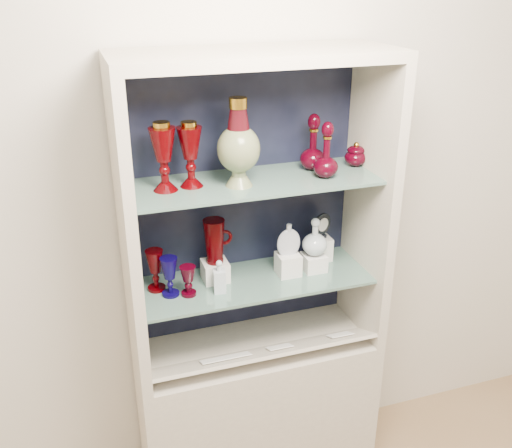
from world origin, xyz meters
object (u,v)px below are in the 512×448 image
object	(u,v)px
ruby_goblet_tall	(155,270)
flat_flask	(289,239)
enamel_urn	(239,143)
ruby_decanter_b	(313,140)
lidded_bowl	(356,154)
ruby_decanter_a	(327,147)
clear_square_bottle	(219,276)
pedestal_lamp_right	(164,157)
ruby_pitcher	(214,241)
cobalt_goblet	(170,277)
pedestal_lamp_left	(190,155)
clear_round_decanter	(315,238)
ruby_goblet_small	(188,281)
cameo_medallion	(322,225)

from	to	relation	value
ruby_goblet_tall	flat_flask	world-z (taller)	flat_flask
enamel_urn	flat_flask	distance (m)	0.47
ruby_decanter_b	lidded_bowl	world-z (taller)	ruby_decanter_b
ruby_decanter_a	clear_square_bottle	world-z (taller)	ruby_decanter_a
pedestal_lamp_right	ruby_pitcher	xyz separation A→B (m)	(0.18, 0.05, -0.37)
ruby_decanter_b	cobalt_goblet	distance (m)	0.75
enamel_urn	ruby_pitcher	size ratio (longest dim) A/B	1.76
pedestal_lamp_left	enamel_urn	distance (m)	0.18
pedestal_lamp_left	ruby_decanter_b	xyz separation A→B (m)	(0.49, 0.04, -0.00)
pedestal_lamp_left	clear_round_decanter	bearing A→B (deg)	-1.47
pedestal_lamp_right	ruby_goblet_small	distance (m)	0.49
pedestal_lamp_right	ruby_decanter_a	size ratio (longest dim) A/B	1.03
pedestal_lamp_right	cameo_medallion	world-z (taller)	pedestal_lamp_right
cameo_medallion	lidded_bowl	bearing A→B (deg)	-43.39
ruby_decanter_b	cobalt_goblet	bearing A→B (deg)	-173.82
ruby_decanter_a	cameo_medallion	world-z (taller)	ruby_decanter_a
clear_square_bottle	clear_round_decanter	xyz separation A→B (m)	(0.41, 0.05, 0.08)
ruby_decanter_a	clear_square_bottle	xyz separation A→B (m)	(-0.42, 0.00, -0.47)
ruby_decanter_a	cameo_medallion	bearing A→B (deg)	65.47
lidded_bowl	ruby_pitcher	bearing A→B (deg)	179.45
lidded_bowl	ruby_pitcher	distance (m)	0.66
ruby_goblet_tall	flat_flask	size ratio (longest dim) A/B	1.24
ruby_decanter_a	lidded_bowl	distance (m)	0.21
lidded_bowl	cameo_medallion	bearing A→B (deg)	160.57
enamel_urn	cameo_medallion	size ratio (longest dim) A/B	2.78
enamel_urn	ruby_decanter_a	world-z (taller)	enamel_urn
pedestal_lamp_left	pedestal_lamp_right	bearing A→B (deg)	-172.65
ruby_pitcher	clear_round_decanter	bearing A→B (deg)	-10.42
lidded_bowl	ruby_goblet_tall	xyz separation A→B (m)	(-0.82, 0.00, -0.39)
cobalt_goblet	flat_flask	xyz separation A→B (m)	(0.48, 0.01, 0.08)
ruby_goblet_tall	flat_flask	xyz separation A→B (m)	(0.53, -0.04, 0.07)
pedestal_lamp_left	ruby_goblet_small	bearing A→B (deg)	-130.37
ruby_decanter_a	lidded_bowl	world-z (taller)	ruby_decanter_a
ruby_goblet_tall	ruby_goblet_small	size ratio (longest dim) A/B	1.39
lidded_bowl	ruby_goblet_small	size ratio (longest dim) A/B	0.82
pedestal_lamp_right	clear_square_bottle	size ratio (longest dim) A/B	1.82
cobalt_goblet	cameo_medallion	xyz separation A→B (m)	(0.67, 0.09, 0.08)
ruby_goblet_small	ruby_pitcher	xyz separation A→B (m)	(0.13, 0.08, 0.11)
ruby_goblet_small	flat_flask	xyz separation A→B (m)	(0.42, 0.04, 0.10)
clear_round_decanter	clear_square_bottle	bearing A→B (deg)	-173.16
cobalt_goblet	enamel_urn	bearing A→B (deg)	-3.94
pedestal_lamp_left	pedestal_lamp_right	distance (m)	0.10
pedestal_lamp_right	cobalt_goblet	xyz separation A→B (m)	(-0.01, -0.01, -0.46)
pedestal_lamp_right	ruby_decanter_b	world-z (taller)	pedestal_lamp_right
enamel_urn	pedestal_lamp_right	bearing A→B (deg)	172.81
cobalt_goblet	clear_round_decanter	bearing A→B (deg)	1.35
lidded_bowl	clear_round_decanter	distance (m)	0.37
ruby_pitcher	clear_round_decanter	world-z (taller)	ruby_pitcher
pedestal_lamp_left	ruby_goblet_small	distance (m)	0.48
lidded_bowl	pedestal_lamp_left	bearing A→B (deg)	-177.63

